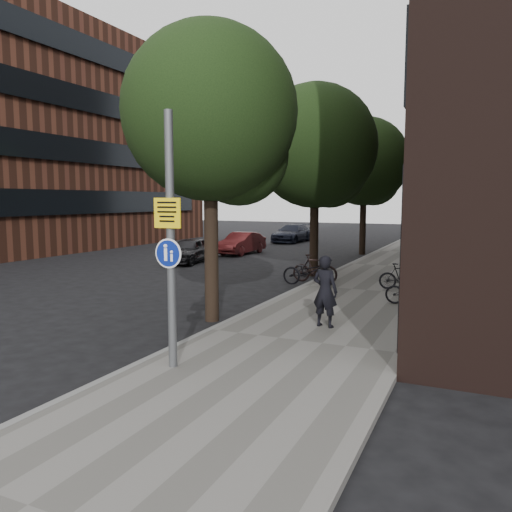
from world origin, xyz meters
The scene contains 15 objects.
ground centered at (0.00, 0.00, 0.00)m, with size 120.00×120.00×0.00m, color black.
sidewalk centered at (0.25, 10.00, 0.06)m, with size 4.50×60.00×0.12m, color slate.
curb_edge centered at (-2.00, 10.00, 0.07)m, with size 0.15×60.00×0.13m, color slate.
street_tree_near centered at (-2.53, 4.64, 5.11)m, with size 4.40×4.40×7.50m.
street_tree_mid centered at (-2.53, 13.14, 5.11)m, with size 5.00×5.00×7.80m.
street_tree_far centered at (-2.53, 22.14, 5.11)m, with size 5.00×5.00×7.80m.
signpost centered at (-1.29, 0.77, 2.43)m, with size 0.53×0.15×4.57m.
pedestrian centered at (0.39, 4.69, 0.98)m, with size 0.63×0.41×1.72m, color black.
parked_bike_facade_near centered at (2.00, 8.09, 0.54)m, with size 0.56×1.60×0.84m, color black.
parked_bike_facade_far centered at (1.32, 10.48, 0.57)m, with size 0.42×1.50×0.90m, color black.
parked_bike_curb_near centered at (-1.80, 9.93, 0.62)m, with size 0.67×1.91×1.00m, color black.
parked_bike_curb_far centered at (-1.80, 10.68, 0.64)m, with size 0.49×1.72×1.04m, color black.
parked_car_near centered at (-9.63, 14.54, 0.62)m, with size 1.47×3.66×1.25m, color black.
parked_car_mid centered at (-9.01, 19.21, 0.63)m, with size 1.34×3.84×1.26m, color #4C1516.
parked_car_far centered at (-9.22, 28.17, 0.66)m, with size 1.86×4.57×1.33m, color black.
Camera 1 is at (3.76, -6.62, 3.15)m, focal length 35.00 mm.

